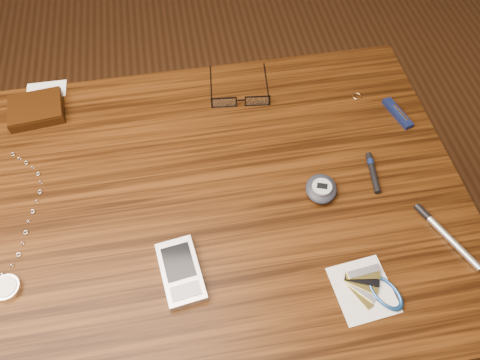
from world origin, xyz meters
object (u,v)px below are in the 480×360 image
at_px(pocket_watch, 8,282).
at_px(silver_pen, 442,231).
at_px(eyeglasses, 241,99).
at_px(desk, 201,227).
at_px(pda_phone, 181,272).
at_px(wallet_and_card, 36,109).
at_px(pedometer, 321,189).
at_px(notepad_keys, 374,290).
at_px(pocket_knife, 398,113).

distance_m(pocket_watch, silver_pen, 0.74).
relative_size(eyeglasses, silver_pen, 1.00).
bearing_deg(desk, pocket_watch, -161.73).
bearing_deg(pda_phone, wallet_and_card, 122.42).
height_order(pocket_watch, pedometer, pedometer).
height_order(pda_phone, pedometer, pedometer).
bearing_deg(desk, notepad_keys, -40.17).
distance_m(pocket_watch, pda_phone, 0.28).
relative_size(pedometer, notepad_keys, 0.67).
distance_m(desk, wallet_and_card, 0.42).
xyz_separation_m(pocket_watch, pda_phone, (0.28, -0.03, 0.00)).
distance_m(pda_phone, notepad_keys, 0.32).
height_order(desk, pda_phone, pda_phone).
bearing_deg(pedometer, pocket_watch, -171.18).
bearing_deg(silver_pen, notepad_keys, -151.65).
distance_m(wallet_and_card, notepad_keys, 0.75).
xyz_separation_m(pocket_knife, silver_pen, (-0.02, -0.28, 0.00)).
bearing_deg(eyeglasses, pedometer, -66.27).
bearing_deg(desk, silver_pen, -18.55).
bearing_deg(pedometer, pocket_knife, 37.19).
relative_size(pocket_watch, pedometer, 3.82).
relative_size(pda_phone, pedometer, 1.52).
height_order(eyeglasses, pocket_watch, eyeglasses).
height_order(wallet_and_card, pocket_watch, wallet_and_card).
xyz_separation_m(pocket_watch, pocket_knife, (0.76, 0.24, -0.00)).
bearing_deg(pocket_knife, wallet_and_card, 169.74).
height_order(pocket_watch, notepad_keys, same).
bearing_deg(wallet_and_card, pocket_knife, -10.26).
distance_m(desk, pocket_knife, 0.47).
bearing_deg(wallet_and_card, pocket_watch, -93.26).
relative_size(pocket_watch, notepad_keys, 2.56).
height_order(wallet_and_card, pocket_knife, wallet_and_card).
height_order(pocket_watch, pocket_knife, same).
distance_m(desk, pedometer, 0.26).
bearing_deg(pocket_knife, desk, -162.60).
height_order(desk, wallet_and_card, wallet_and_card).
distance_m(desk, pocket_watch, 0.36).
xyz_separation_m(wallet_and_card, pocket_knife, (0.74, -0.13, -0.01)).
height_order(eyeglasses, pda_phone, eyeglasses).
relative_size(wallet_and_card, notepad_keys, 1.16).
relative_size(eyeglasses, pocket_knife, 1.62).
bearing_deg(pocket_knife, pda_phone, -150.14).
xyz_separation_m(desk, wallet_and_card, (-0.30, 0.27, 0.11)).
bearing_deg(silver_pen, wallet_and_card, 150.27).
distance_m(eyeglasses, pocket_knife, 0.33).
bearing_deg(pocket_knife, pedometer, -142.81).
height_order(eyeglasses, notepad_keys, eyeglasses).
distance_m(pda_phone, pedometer, 0.30).
bearing_deg(silver_pen, eyeglasses, 129.01).
bearing_deg(pda_phone, pocket_watch, 173.63).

